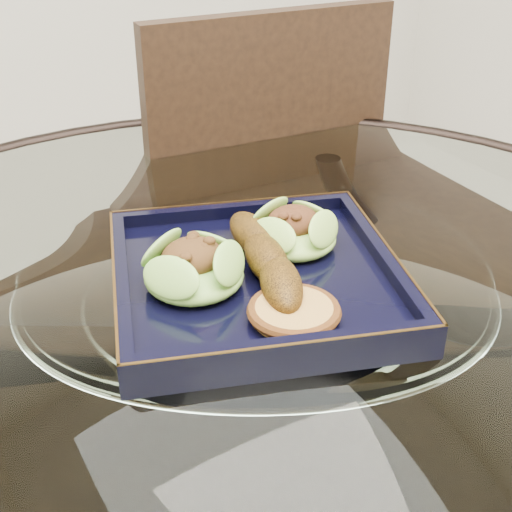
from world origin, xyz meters
TOP-DOWN VIEW (x-y plane):
  - dining_table at (-0.00, -0.00)m, footprint 1.13×1.13m
  - dining_chair at (0.25, 0.28)m, footprint 0.44×0.44m
  - navy_plate at (0.02, 0.03)m, footprint 0.34×0.34m
  - lettuce_wrap_left at (-0.04, 0.04)m, footprint 0.11×0.11m
  - lettuce_wrap_right at (0.08, 0.05)m, footprint 0.09×0.09m
  - roasted_plantain at (0.03, 0.02)m, footprint 0.08×0.18m
  - crumb_patty at (0.01, -0.05)m, footprint 0.09×0.09m

SIDE VIEW (x-z plane):
  - dining_chair at x=0.25m, z-range 0.06..1.00m
  - dining_table at x=0.00m, z-range 0.21..0.98m
  - navy_plate at x=0.02m, z-range 0.76..0.78m
  - crumb_patty at x=0.01m, z-range 0.78..0.80m
  - lettuce_wrap_right at x=0.08m, z-range 0.78..0.81m
  - roasted_plantain at x=0.03m, z-range 0.78..0.82m
  - lettuce_wrap_left at x=-0.04m, z-range 0.78..0.82m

